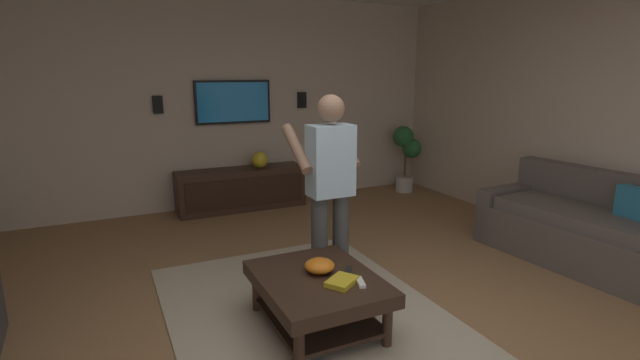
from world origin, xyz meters
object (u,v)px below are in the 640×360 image
object	(u,v)px
potted_plant_tall	(407,151)
wall_speaker_right	(158,105)
media_console	(241,189)
vase_round	(260,160)
book	(342,281)
person_standing	(329,181)
remote_white	(360,282)
couch	(586,231)
wall_speaker_left	(302,100)
coffee_table	(317,290)
bowl	(320,266)
remote_black	(348,271)
tv	(233,102)

from	to	relation	value
potted_plant_tall	wall_speaker_right	size ratio (longest dim) A/B	4.57
media_console	vase_round	xyz separation A→B (m)	(-0.04, -0.25, 0.39)
book	vase_round	bearing A→B (deg)	-132.65
person_standing	wall_speaker_right	distance (m)	3.07
media_console	vase_round	size ratio (longest dim) A/B	7.73
potted_plant_tall	remote_white	size ratio (longest dim) A/B	6.71
couch	wall_speaker_left	world-z (taller)	wall_speaker_left
coffee_table	remote_white	bearing A→B (deg)	-137.71
coffee_table	bowl	world-z (taller)	bowl
book	remote_black	bearing A→B (deg)	-166.54
bowl	vase_round	distance (m)	3.13
remote_black	wall_speaker_right	bearing A→B (deg)	-133.58
couch	book	distance (m)	2.75
coffee_table	person_standing	distance (m)	0.93
vase_round	wall_speaker_left	world-z (taller)	wall_speaker_left
tv	potted_plant_tall	bearing A→B (deg)	81.52
media_console	tv	bearing A→B (deg)	-180.00
wall_speaker_right	coffee_table	bearing A→B (deg)	-170.02
tv	wall_speaker_right	distance (m)	0.96
potted_plant_tall	wall_speaker_left	size ratio (longest dim) A/B	4.57
tv	wall_speaker_left	bearing A→B (deg)	90.75
potted_plant_tall	wall_speaker_left	distance (m)	1.81
couch	tv	bearing A→B (deg)	-58.34
book	vase_round	distance (m)	3.36
potted_plant_tall	remote_black	bearing A→B (deg)	138.53
person_standing	potted_plant_tall	world-z (taller)	person_standing
tv	bowl	world-z (taller)	tv
coffee_table	remote_black	distance (m)	0.26
media_console	potted_plant_tall	distance (m)	2.61
book	vase_round	world-z (taller)	vase_round
wall_speaker_right	remote_black	bearing A→B (deg)	-166.57
person_standing	couch	bearing A→B (deg)	-104.13
coffee_table	vase_round	distance (m)	3.21
coffee_table	person_standing	world-z (taller)	person_standing
person_standing	remote_white	xyz separation A→B (m)	(-0.80, 0.16, -0.52)
wall_speaker_left	remote_black	bearing A→B (deg)	161.86
tv	person_standing	size ratio (longest dim) A/B	0.62
wall_speaker_right	remote_white	bearing A→B (deg)	-167.42
wall_speaker_left	media_console	bearing A→B (deg)	104.16
tv	person_standing	bearing A→B (deg)	0.34
book	wall_speaker_left	distance (m)	3.95
media_console	bowl	size ratio (longest dim) A/B	7.82
book	coffee_table	bearing A→B (deg)	-95.25
wall_speaker_right	bowl	bearing A→B (deg)	-169.10
bowl	couch	bearing A→B (deg)	-91.78
remote_white	wall_speaker_right	distance (m)	3.88
couch	coffee_table	xyz separation A→B (m)	(0.03, 2.85, -0.02)
coffee_table	media_console	world-z (taller)	media_console
media_console	remote_black	bearing A→B (deg)	-2.34
tv	remote_black	xyz separation A→B (m)	(-3.46, 0.13, -1.01)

